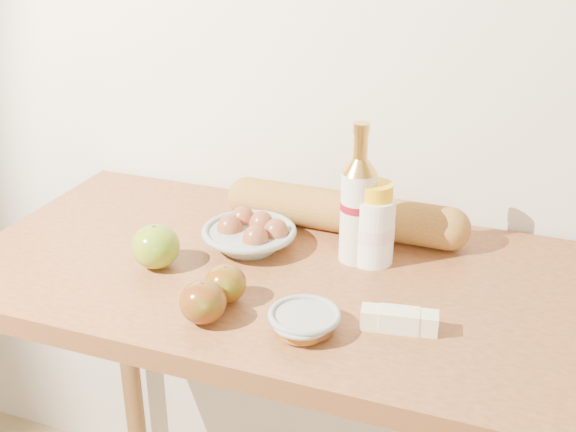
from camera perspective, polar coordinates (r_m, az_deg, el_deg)
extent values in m
cube|color=beige|center=(1.46, 5.14, 15.74)|extent=(3.50, 0.02, 2.60)
cube|color=#9B5F32|center=(1.30, 0.46, -5.07)|extent=(1.20, 0.60, 0.04)
cylinder|color=brown|center=(1.95, -12.55, -10.13)|extent=(0.05, 0.05, 0.86)
cylinder|color=beige|center=(1.30, 5.51, -0.07)|extent=(0.08, 0.08, 0.17)
cylinder|color=maroon|center=(1.29, 5.55, 0.83)|extent=(0.08, 0.08, 0.01)
cone|color=gold|center=(1.26, 5.69, 4.01)|extent=(0.08, 0.08, 0.03)
cylinder|color=gold|center=(1.25, 5.76, 5.56)|extent=(0.03, 0.03, 0.04)
cylinder|color=gold|center=(1.24, 5.83, 6.93)|extent=(0.04, 0.04, 0.02)
cylinder|color=white|center=(1.30, 6.75, -1.12)|extent=(0.10, 0.10, 0.12)
cylinder|color=#F8D2D0|center=(1.30, 6.75, -1.12)|extent=(0.10, 0.10, 0.03)
cylinder|color=yellow|center=(1.27, 6.92, 1.97)|extent=(0.08, 0.08, 0.03)
torus|color=gray|center=(1.36, -3.09, -1.20)|extent=(0.23, 0.23, 0.01)
ellipsoid|color=brown|center=(1.37, -4.61, -1.14)|extent=(0.06, 0.06, 0.06)
ellipsoid|color=brown|center=(1.32, -2.57, -1.99)|extent=(0.06, 0.06, 0.06)
ellipsoid|color=brown|center=(1.38, -2.11, -0.85)|extent=(0.06, 0.06, 0.06)
ellipsoid|color=brown|center=(1.40, -3.59, -0.43)|extent=(0.06, 0.06, 0.06)
ellipsoid|color=brown|center=(1.35, -0.97, -1.48)|extent=(0.06, 0.06, 0.06)
cylinder|color=#B68237|center=(1.42, 4.40, 0.31)|extent=(0.41, 0.09, 0.08)
sphere|color=#B68237|center=(1.49, -3.22, 1.51)|extent=(0.08, 0.08, 0.08)
sphere|color=#B68237|center=(1.38, 12.59, -1.00)|extent=(0.08, 0.08, 0.08)
ellipsoid|color=#98951E|center=(1.31, -10.42, -2.38)|extent=(0.11, 0.11, 0.08)
cylinder|color=#4C3619|center=(1.29, -10.54, -1.05)|extent=(0.01, 0.01, 0.01)
ellipsoid|color=maroon|center=(1.14, -6.73, -6.77)|extent=(0.09, 0.09, 0.07)
cylinder|color=#4B2D19|center=(1.13, -6.80, -5.51)|extent=(0.01, 0.01, 0.01)
ellipsoid|color=#951208|center=(1.19, -4.96, -5.36)|extent=(0.09, 0.09, 0.06)
cylinder|color=#51391B|center=(1.18, -5.00, -4.23)|extent=(0.01, 0.01, 0.01)
torus|color=gray|center=(1.12, 1.31, -7.81)|extent=(0.14, 0.14, 0.01)
cylinder|color=brown|center=(1.12, 1.30, -8.31)|extent=(0.11, 0.11, 0.02)
torus|color=#93A09A|center=(1.11, 1.09, -8.40)|extent=(0.11, 0.11, 0.01)
cylinder|color=brown|center=(1.11, 1.09, -8.80)|extent=(0.09, 0.09, 0.02)
cube|color=beige|center=(1.14, 8.78, -8.13)|extent=(0.12, 0.05, 0.03)
cube|color=beige|center=(1.14, 8.78, -8.13)|extent=(0.07, 0.04, 0.03)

